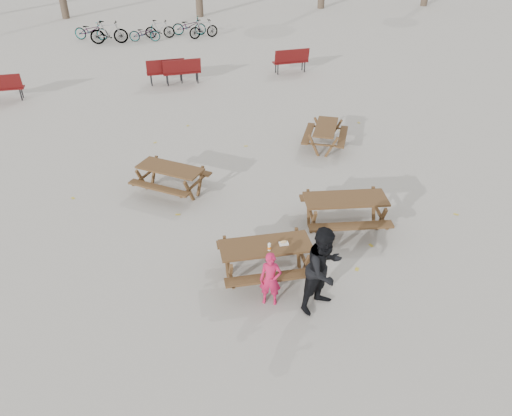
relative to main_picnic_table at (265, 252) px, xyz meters
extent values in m
plane|color=gray|center=(0.00, 0.00, -0.59)|extent=(80.00, 80.00, 0.00)
cube|color=#3B2615|center=(0.00, 0.00, 0.16)|extent=(1.80, 0.70, 0.05)
cube|color=#3B2615|center=(0.00, -0.60, -0.14)|extent=(1.80, 0.25, 0.05)
cube|color=#3B2615|center=(0.00, 0.60, -0.14)|extent=(1.80, 0.25, 0.05)
cylinder|color=#3B2615|center=(-0.75, -0.30, -0.22)|extent=(0.08, 0.08, 0.73)
cylinder|color=#3B2615|center=(-0.75, 0.30, -0.22)|extent=(0.08, 0.08, 0.73)
cylinder|color=#3B2615|center=(0.75, -0.30, -0.22)|extent=(0.08, 0.08, 0.73)
cylinder|color=#3B2615|center=(0.75, 0.30, -0.22)|extent=(0.08, 0.08, 0.73)
cube|color=white|center=(0.35, -0.05, 0.21)|extent=(0.18, 0.11, 0.03)
ellipsoid|color=tan|center=(0.35, -0.05, 0.25)|extent=(0.14, 0.06, 0.05)
cylinder|color=silver|center=(0.03, -0.18, 0.26)|extent=(0.06, 0.06, 0.15)
cylinder|color=orange|center=(0.03, -0.18, 0.25)|extent=(0.07, 0.07, 0.05)
cylinder|color=white|center=(0.03, -0.18, 0.35)|extent=(0.03, 0.03, 0.02)
imported|color=#B71643|center=(-0.07, -0.78, -0.02)|extent=(0.47, 0.38, 1.13)
imported|color=black|center=(0.86, -1.04, 0.29)|extent=(1.07, 1.01, 1.75)
imported|color=black|center=(-5.03, 19.99, -0.12)|extent=(1.89, 1.15, 0.94)
imported|color=black|center=(-4.06, 19.01, -0.03)|extent=(1.87, 0.56, 1.12)
imported|color=black|center=(-2.32, 19.14, -0.17)|extent=(1.63, 0.76, 0.82)
imported|color=black|center=(-1.53, 19.66, -0.13)|extent=(1.56, 0.54, 0.92)
imported|color=black|center=(0.02, 20.05, -0.12)|extent=(1.86, 0.92, 0.94)
imported|color=black|center=(0.70, 19.25, -0.11)|extent=(1.64, 0.87, 0.95)
camera|label=1|loc=(-1.65, -7.63, 6.07)|focal=35.00mm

